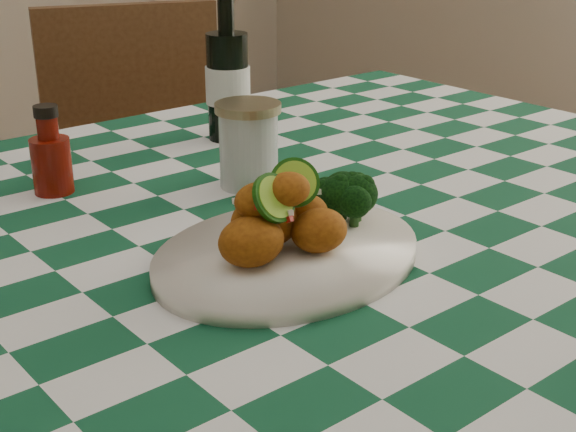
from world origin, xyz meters
TOP-DOWN VIEW (x-y plane):
  - plate at (0.00, -0.14)m, footprint 0.35×0.29m
  - fried_chicken_pile at (-0.00, -0.14)m, footprint 0.14×0.10m
  - broccoli_side at (0.09, -0.13)m, footprint 0.07×0.07m
  - ketchup_bottle at (-0.10, 0.23)m, footprint 0.05×0.05m
  - mason_jar at (0.12, 0.08)m, footprint 0.11×0.11m
  - beer_bottle at (0.23, 0.29)m, footprint 0.09×0.09m
  - wooden_chair_right at (0.34, 0.76)m, footprint 0.54×0.56m

SIDE VIEW (x-z plane):
  - wooden_chair_right at x=0.34m, z-range 0.00..0.93m
  - plate at x=0.00m, z-range 0.79..0.80m
  - broccoli_side at x=0.09m, z-range 0.80..0.86m
  - mason_jar at x=0.12m, z-range 0.79..0.90m
  - ketchup_bottle at x=-0.10m, z-range 0.79..0.91m
  - fried_chicken_pile at x=0.00m, z-range 0.80..0.89m
  - beer_bottle at x=0.23m, z-range 0.79..1.03m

